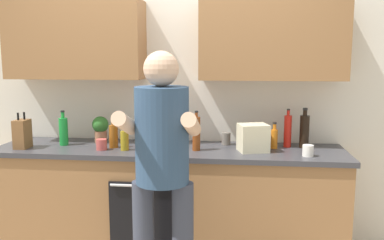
{
  "coord_description": "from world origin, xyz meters",
  "views": [
    {
      "loc": [
        0.57,
        -3.23,
        1.63
      ],
      "look_at": [
        0.21,
        -0.1,
        1.15
      ],
      "focal_mm": 38.45,
      "sensor_mm": 36.0,
      "label": 1
    }
  ],
  "objects_px": {
    "bottle_soy": "(304,131)",
    "bottle_soda": "(63,131)",
    "bottle_vinegar": "(196,133)",
    "bottle_oil": "(125,140)",
    "cup_coffee": "(308,151)",
    "grocery_bag_crisps": "(163,137)",
    "bottle_juice": "(274,138)",
    "person_standing": "(162,160)",
    "bottle_syrup": "(114,136)",
    "bottle_hotsauce": "(288,131)",
    "cup_stoneware": "(226,139)",
    "grocery_bag_rice": "(253,138)",
    "cup_ceramic": "(102,145)",
    "knife_block": "(22,134)",
    "bottle_water": "(151,132)",
    "potted_herb": "(100,128)"
  },
  "relations": [
    {
      "from": "bottle_soy",
      "to": "bottle_soda",
      "type": "bearing_deg",
      "value": -176.34
    },
    {
      "from": "bottle_vinegar",
      "to": "bottle_oil",
      "type": "height_order",
      "value": "bottle_vinegar"
    },
    {
      "from": "bottle_oil",
      "to": "cup_coffee",
      "type": "bearing_deg",
      "value": -1.65
    },
    {
      "from": "cup_coffee",
      "to": "grocery_bag_crisps",
      "type": "bearing_deg",
      "value": 172.95
    },
    {
      "from": "bottle_soy",
      "to": "bottle_juice",
      "type": "height_order",
      "value": "bottle_soy"
    },
    {
      "from": "person_standing",
      "to": "cup_coffee",
      "type": "bearing_deg",
      "value": 30.42
    },
    {
      "from": "bottle_syrup",
      "to": "bottle_vinegar",
      "type": "distance_m",
      "value": 0.69
    },
    {
      "from": "bottle_soda",
      "to": "grocery_bag_crisps",
      "type": "relative_size",
      "value": 1.58
    },
    {
      "from": "bottle_soda",
      "to": "bottle_syrup",
      "type": "bearing_deg",
      "value": -5.75
    },
    {
      "from": "bottle_hotsauce",
      "to": "bottle_juice",
      "type": "xyz_separation_m",
      "value": [
        -0.11,
        -0.07,
        -0.05
      ]
    },
    {
      "from": "cup_stoneware",
      "to": "bottle_soda",
      "type": "bearing_deg",
      "value": -172.86
    },
    {
      "from": "person_standing",
      "to": "bottle_vinegar",
      "type": "bearing_deg",
      "value": 77.92
    },
    {
      "from": "bottle_syrup",
      "to": "bottle_soda",
      "type": "xyz_separation_m",
      "value": [
        -0.45,
        0.04,
        0.02
      ]
    },
    {
      "from": "person_standing",
      "to": "bottle_vinegar",
      "type": "xyz_separation_m",
      "value": [
        0.15,
        0.68,
        0.05
      ]
    },
    {
      "from": "bottle_oil",
      "to": "bottle_soy",
      "type": "bearing_deg",
      "value": 10.23
    },
    {
      "from": "bottle_oil",
      "to": "bottle_hotsauce",
      "type": "bearing_deg",
      "value": 11.66
    },
    {
      "from": "bottle_vinegar",
      "to": "grocery_bag_rice",
      "type": "xyz_separation_m",
      "value": [
        0.45,
        0.02,
        -0.03
      ]
    },
    {
      "from": "person_standing",
      "to": "cup_ceramic",
      "type": "height_order",
      "value": "person_standing"
    },
    {
      "from": "grocery_bag_crisps",
      "to": "bottle_syrup",
      "type": "bearing_deg",
      "value": -178.28
    },
    {
      "from": "bottle_hotsauce",
      "to": "bottle_juice",
      "type": "relative_size",
      "value": 1.47
    },
    {
      "from": "cup_coffee",
      "to": "grocery_bag_rice",
      "type": "relative_size",
      "value": 0.39
    },
    {
      "from": "bottle_vinegar",
      "to": "bottle_oil",
      "type": "relative_size",
      "value": 1.53
    },
    {
      "from": "bottle_syrup",
      "to": "cup_stoneware",
      "type": "distance_m",
      "value": 0.94
    },
    {
      "from": "bottle_juice",
      "to": "cup_ceramic",
      "type": "distance_m",
      "value": 1.39
    },
    {
      "from": "cup_coffee",
      "to": "bottle_vinegar",
      "type": "bearing_deg",
      "value": 173.35
    },
    {
      "from": "cup_stoneware",
      "to": "grocery_bag_crisps",
      "type": "bearing_deg",
      "value": -157.94
    },
    {
      "from": "person_standing",
      "to": "knife_block",
      "type": "xyz_separation_m",
      "value": [
        -1.27,
        0.6,
        0.03
      ]
    },
    {
      "from": "cup_coffee",
      "to": "bottle_juice",
      "type": "bearing_deg",
      "value": 133.67
    },
    {
      "from": "bottle_vinegar",
      "to": "bottle_soy",
      "type": "relative_size",
      "value": 0.97
    },
    {
      "from": "bottle_syrup",
      "to": "bottle_oil",
      "type": "relative_size",
      "value": 1.13
    },
    {
      "from": "bottle_vinegar",
      "to": "bottle_soda",
      "type": "xyz_separation_m",
      "value": [
        -1.13,
        0.07,
        -0.02
      ]
    },
    {
      "from": "person_standing",
      "to": "grocery_bag_crisps",
      "type": "bearing_deg",
      "value": 99.89
    },
    {
      "from": "bottle_juice",
      "to": "cup_ceramic",
      "type": "xyz_separation_m",
      "value": [
        -1.37,
        -0.21,
        -0.04
      ]
    },
    {
      "from": "cup_ceramic",
      "to": "bottle_juice",
      "type": "bearing_deg",
      "value": 8.69
    },
    {
      "from": "bottle_water",
      "to": "bottle_hotsauce",
      "type": "distance_m",
      "value": 1.14
    },
    {
      "from": "cup_ceramic",
      "to": "knife_block",
      "type": "xyz_separation_m",
      "value": [
        -0.66,
        -0.01,
        0.07
      ]
    },
    {
      "from": "bottle_soy",
      "to": "grocery_bag_rice",
      "type": "xyz_separation_m",
      "value": [
        -0.42,
        -0.18,
        -0.03
      ]
    },
    {
      "from": "bottle_soy",
      "to": "potted_herb",
      "type": "distance_m",
      "value": 1.72
    },
    {
      "from": "bottle_soda",
      "to": "grocery_bag_crisps",
      "type": "xyz_separation_m",
      "value": [
        0.86,
        -0.03,
        -0.03
      ]
    },
    {
      "from": "bottle_syrup",
      "to": "bottle_oil",
      "type": "distance_m",
      "value": 0.15
    },
    {
      "from": "cup_stoneware",
      "to": "grocery_bag_crisps",
      "type": "height_order",
      "value": "grocery_bag_crisps"
    },
    {
      "from": "bottle_soy",
      "to": "bottle_juice",
      "type": "distance_m",
      "value": 0.26
    },
    {
      "from": "grocery_bag_crisps",
      "to": "potted_herb",
      "type": "bearing_deg",
      "value": 164.01
    },
    {
      "from": "cup_stoneware",
      "to": "knife_block",
      "type": "xyz_separation_m",
      "value": [
        -1.64,
        -0.32,
        0.07
      ]
    },
    {
      "from": "bottle_vinegar",
      "to": "bottle_water",
      "type": "bearing_deg",
      "value": 154.14
    },
    {
      "from": "cup_ceramic",
      "to": "person_standing",
      "type": "bearing_deg",
      "value": -45.34
    },
    {
      "from": "bottle_soda",
      "to": "bottle_water",
      "type": "bearing_deg",
      "value": 10.02
    },
    {
      "from": "bottle_vinegar",
      "to": "grocery_bag_rice",
      "type": "height_order",
      "value": "bottle_vinegar"
    },
    {
      "from": "bottle_water",
      "to": "bottle_soda",
      "type": "xyz_separation_m",
      "value": [
        -0.72,
        -0.13,
        0.02
      ]
    },
    {
      "from": "person_standing",
      "to": "bottle_juice",
      "type": "bearing_deg",
      "value": 47.13
    }
  ]
}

